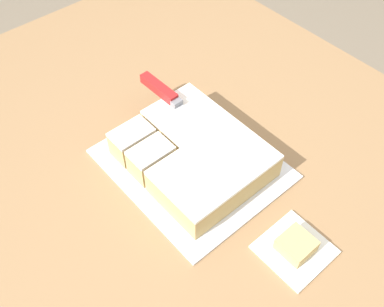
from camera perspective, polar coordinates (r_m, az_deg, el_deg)
countertop at (r=1.37m, az=0.33°, el=-12.43°), size 1.40×1.10×0.90m
cake_board at (r=0.97m, az=0.00°, el=-1.31°), size 0.36×0.31×0.01m
cake at (r=0.94m, az=0.23°, el=-0.04°), size 0.29×0.24×0.06m
knife at (r=1.00m, az=-3.01°, el=7.27°), size 0.31×0.03×0.02m
paper_napkin at (r=0.88m, az=12.90°, el=-11.79°), size 0.12×0.12×0.01m
brownie at (r=0.86m, az=13.10°, el=-11.24°), size 0.06×0.06×0.03m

